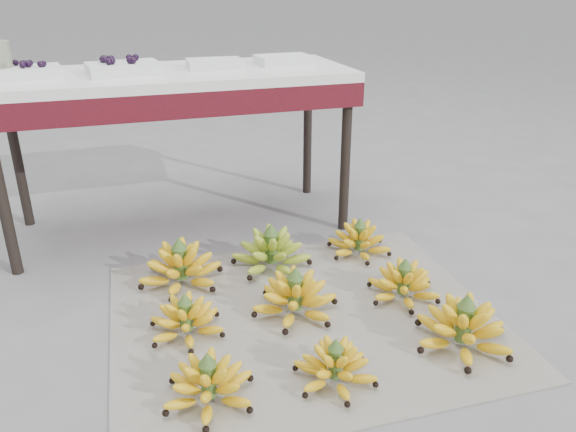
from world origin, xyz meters
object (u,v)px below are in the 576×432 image
object	(u,v)px
bunch_back_center	(271,252)
bunch_back_right	(359,241)
bunch_mid_right	(403,284)
vendor_table	(174,90)
newspaper_mat	(304,317)
bunch_front_right	(463,328)
bunch_front_left	(209,384)
bunch_mid_center	(295,298)
bunch_mid_left	(186,320)
tray_far_right	(284,60)
tray_far_left	(26,72)
tray_right	(215,64)
bunch_back_left	(181,268)
bunch_front_center	(335,367)
tray_left	(123,68)

from	to	relation	value
bunch_back_center	bunch_back_right	distance (m)	0.37
bunch_mid_right	vendor_table	size ratio (longest dim) A/B	0.19
newspaper_mat	bunch_front_right	bearing A→B (deg)	-36.25
bunch_mid_right	bunch_back_right	xyz separation A→B (m)	(-0.00, 0.36, 0.00)
bunch_front_left	bunch_mid_center	xyz separation A→B (m)	(0.35, 0.33, 0.01)
bunch_mid_left	bunch_back_center	xyz separation A→B (m)	(0.38, 0.35, 0.01)
vendor_table	tray_far_right	xyz separation A→B (m)	(0.49, 0.03, 0.10)
bunch_front_left	tray_far_right	size ratio (longest dim) A/B	1.17
tray_far_left	tray_right	size ratio (longest dim) A/B	1.20
vendor_table	bunch_mid_center	bearing A→B (deg)	-73.59
vendor_table	bunch_back_right	bearing A→B (deg)	-38.18
newspaper_mat	bunch_back_left	xyz separation A→B (m)	(-0.36, 0.35, 0.07)
vendor_table	bunch_front_center	bearing A→B (deg)	-78.53
bunch_mid_right	bunch_back_right	world-z (taller)	bunch_back_right
bunch_front_right	vendor_table	distance (m)	1.47
bunch_mid_center	tray_far_left	distance (m)	1.33
bunch_back_right	bunch_mid_left	bearing A→B (deg)	-155.83
bunch_mid_center	tray_far_right	xyz separation A→B (m)	(0.24, 0.88, 0.65)
bunch_front_left	tray_right	size ratio (longest dim) A/B	1.23
bunch_mid_center	tray_right	distance (m)	1.08
newspaper_mat	bunch_mid_right	bearing A→B (deg)	1.25
bunch_back_right	tray_left	world-z (taller)	tray_left
bunch_front_center	tray_left	world-z (taller)	tray_left
bunch_back_center	tray_right	size ratio (longest dim) A/B	1.68
bunch_front_right	tray_right	distance (m)	1.44
bunch_mid_left	vendor_table	bearing A→B (deg)	75.87
bunch_front_right	tray_far_left	world-z (taller)	tray_far_left
bunch_mid_left	tray_far_left	distance (m)	1.16
bunch_back_right	bunch_front_right	bearing A→B (deg)	-87.30
tray_far_left	bunch_back_right	bearing A→B (deg)	-22.47
bunch_front_right	bunch_back_center	xyz separation A→B (m)	(-0.41, 0.67, 0.00)
newspaper_mat	bunch_mid_right	xyz separation A→B (m)	(0.37, 0.01, 0.06)
newspaper_mat	bunch_mid_center	size ratio (longest dim) A/B	3.91
bunch_front_center	bunch_mid_center	distance (m)	0.36
bunch_mid_left	tray_left	size ratio (longest dim) A/B	0.90
bunch_back_right	tray_far_right	size ratio (longest dim) A/B	1.08
newspaper_mat	tray_left	distance (m)	1.20
tray_far_left	tray_left	xyz separation A→B (m)	(0.35, -0.02, 0.00)
tray_left	bunch_mid_left	bearing A→B (deg)	-84.55
bunch_back_right	tray_far_left	bearing A→B (deg)	156.81
bunch_back_left	tray_left	distance (m)	0.82
bunch_front_left	bunch_back_center	size ratio (longest dim) A/B	0.73
bunch_back_left	bunch_front_center	bearing A→B (deg)	-61.93
tray_right	tray_far_right	size ratio (longest dim) A/B	0.96
bunch_back_right	tray_far_right	bearing A→B (deg)	105.22
bunch_back_right	tray_right	bearing A→B (deg)	131.13
bunch_front_center	tray_far_left	world-z (taller)	tray_far_left
bunch_front_left	tray_left	distance (m)	1.33
newspaper_mat	bunch_mid_left	xyz separation A→B (m)	(-0.39, 0.02, 0.05)
newspaper_mat	vendor_table	world-z (taller)	vendor_table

